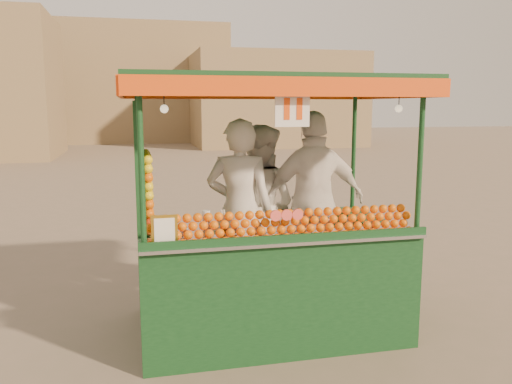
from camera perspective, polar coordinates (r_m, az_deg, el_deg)
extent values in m
plane|color=#6C604D|center=(5.43, -3.48, -14.60)|extent=(90.00, 90.00, 0.00)
cube|color=olive|center=(29.94, 2.03, 9.88)|extent=(9.00, 6.00, 5.00)
cube|color=olive|center=(34.94, -15.36, 11.12)|extent=(14.00, 7.00, 7.00)
cube|color=#0E3517|center=(5.42, 1.21, -12.97)|extent=(2.48, 1.53, 0.29)
cylinder|color=black|center=(5.28, -8.09, -13.36)|extent=(0.34, 0.10, 0.34)
cylinder|color=black|center=(5.67, 9.82, -11.77)|extent=(0.34, 0.10, 0.34)
cube|color=#0E3517|center=(4.68, 3.14, -9.81)|extent=(2.48, 0.29, 0.76)
cube|color=#0E3517|center=(5.19, -10.96, -8.03)|extent=(0.29, 1.24, 0.76)
cube|color=#0E3517|center=(5.69, 11.81, -6.50)|extent=(0.29, 1.24, 0.76)
cube|color=#B2B2B7|center=(4.59, 3.09, -5.03)|extent=(2.48, 0.44, 0.03)
cylinder|color=#0E3517|center=(4.17, -12.26, 2.46)|extent=(0.05, 0.05, 1.33)
cylinder|color=#0E3517|center=(4.83, 17.29, 3.16)|extent=(0.05, 0.05, 1.33)
cylinder|color=#0E3517|center=(5.60, -12.53, 4.14)|extent=(0.05, 0.05, 1.33)
cylinder|color=#0E3517|center=(6.11, 10.51, 4.62)|extent=(0.05, 0.05, 1.33)
cube|color=#0E3517|center=(5.02, 1.31, 11.85)|extent=(2.67, 1.72, 0.08)
cube|color=#E9480C|center=(4.20, 4.28, 11.28)|extent=(2.67, 0.04, 0.15)
cube|color=#E9480C|center=(5.85, -0.83, 10.74)|extent=(2.67, 0.04, 0.15)
cube|color=#E9480C|center=(4.86, -14.39, 10.75)|extent=(0.04, 1.72, 0.15)
cube|color=#E9480C|center=(5.51, 15.11, 10.52)|extent=(0.04, 1.72, 0.15)
cylinder|color=#F35449|center=(4.42, 3.32, -2.49)|extent=(0.10, 0.02, 0.10)
cube|color=#BD8C23|center=(4.27, -9.85, -4.22)|extent=(0.21, 0.02, 0.27)
cube|color=white|center=(4.27, 3.94, 8.95)|extent=(0.29, 0.01, 0.29)
sphere|color=#FFE5B2|center=(4.22, -9.88, 8.83)|extent=(0.07, 0.07, 0.07)
sphere|color=#FFE5B2|center=(4.78, 15.15, 8.69)|extent=(0.07, 0.07, 0.07)
imported|color=silver|center=(5.20, -1.78, -1.95)|extent=(0.75, 0.61, 1.79)
imported|color=silver|center=(5.63, 0.39, -1.47)|extent=(1.05, 1.06, 1.72)
imported|color=white|center=(5.53, 6.31, -0.96)|extent=(1.11, 0.49, 1.86)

